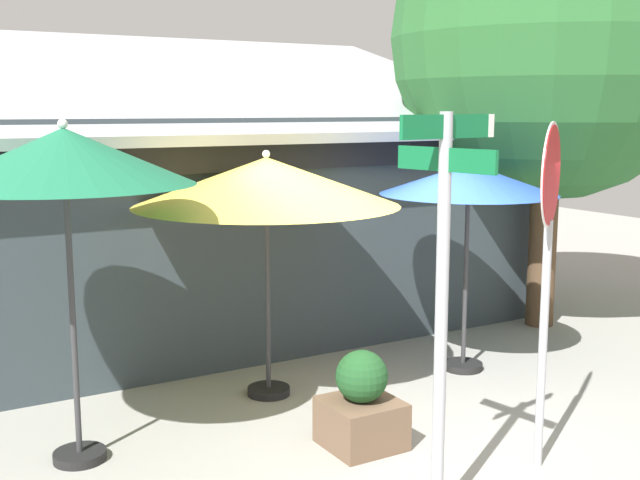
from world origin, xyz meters
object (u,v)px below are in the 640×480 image
sidewalk_planter (361,406)px  shade_tree (571,46)px  patio_umbrella_royal_blue_right (468,182)px  stop_sign (548,227)px  street_sign_post (443,277)px  patio_umbrella_forest_green_left (64,160)px  patio_umbrella_mustard_center (266,183)px

sidewalk_planter → shade_tree: bearing=23.7°
patio_umbrella_royal_blue_right → sidewalk_planter: (-2.15, -1.16, -1.77)m
stop_sign → shade_tree: (3.50, 3.07, 1.73)m
stop_sign → street_sign_post: bearing=-168.1°
patio_umbrella_forest_green_left → patio_umbrella_royal_blue_right: size_ratio=1.18×
patio_umbrella_royal_blue_right → patio_umbrella_forest_green_left: bearing=-177.3°
patio_umbrella_royal_blue_right → street_sign_post: bearing=-133.5°
patio_umbrella_forest_green_left → sidewalk_planter: size_ratio=3.29×
patio_umbrella_mustard_center → shade_tree: 4.94m
stop_sign → patio_umbrella_royal_blue_right: (1.09, 2.23, 0.14)m
stop_sign → shade_tree: 4.96m
street_sign_post → shade_tree: shade_tree is taller
street_sign_post → shade_tree: 6.14m
patio_umbrella_mustard_center → patio_umbrella_royal_blue_right: (2.27, -0.39, -0.06)m
patio_umbrella_forest_green_left → sidewalk_planter: 3.23m
patio_umbrella_mustard_center → patio_umbrella_royal_blue_right: patio_umbrella_mustard_center is taller
patio_umbrella_forest_green_left → sidewalk_planter: bearing=-23.5°
stop_sign → shade_tree: size_ratio=0.48×
stop_sign → shade_tree: bearing=41.2°
stop_sign → patio_umbrella_mustard_center: stop_sign is taller
street_sign_post → patio_umbrella_mustard_center: (0.10, 2.89, 0.42)m
sidewalk_planter → patio_umbrella_forest_green_left: bearing=156.5°
patio_umbrella_royal_blue_right → stop_sign: bearing=-116.1°
stop_sign → patio_umbrella_royal_blue_right: stop_sign is taller
patio_umbrella_forest_green_left → shade_tree: shade_tree is taller
street_sign_post → patio_umbrella_mustard_center: bearing=88.1°
street_sign_post → sidewalk_planter: size_ratio=3.36×
sidewalk_planter → street_sign_post: bearing=-99.4°
stop_sign → patio_umbrella_mustard_center: (-1.18, 2.62, 0.20)m
shade_tree → sidewalk_planter: size_ratio=6.83×
street_sign_post → shade_tree: bearing=34.9°
patio_umbrella_forest_green_left → shade_tree: (6.76, 1.04, 1.20)m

